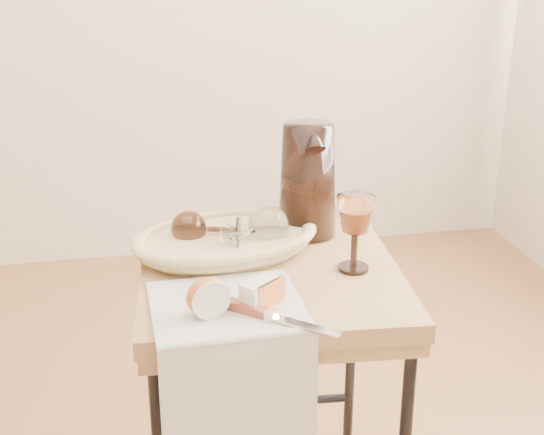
{
  "coord_description": "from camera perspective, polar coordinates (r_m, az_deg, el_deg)",
  "views": [
    {
      "loc": [
        0.18,
        -1.19,
        1.31
      ],
      "look_at": [
        0.44,
        0.14,
        0.78
      ],
      "focal_mm": 49.59,
      "sensor_mm": 36.0,
      "label": 1
    }
  ],
  "objects": [
    {
      "name": "side_table",
      "position": [
        1.68,
        -0.13,
        -14.21
      ],
      "size": [
        0.56,
        0.56,
        0.66
      ],
      "primitive_type": null,
      "rotation": [
        0.0,
        0.0,
        -0.07
      ],
      "color": "brown",
      "rests_on": "floor"
    },
    {
      "name": "tea_towel",
      "position": [
        1.37,
        -3.46,
        -6.7
      ],
      "size": [
        0.28,
        0.26,
        0.01
      ],
      "primitive_type": "cube",
      "rotation": [
        0.0,
        0.0,
        0.03
      ],
      "color": "silver",
      "rests_on": "side_table"
    },
    {
      "name": "bread_basket",
      "position": [
        1.59,
        -3.51,
        -1.95
      ],
      "size": [
        0.4,
        0.31,
        0.05
      ],
      "primitive_type": null,
      "rotation": [
        0.0,
        0.0,
        0.2
      ],
      "color": "tan",
      "rests_on": "side_table"
    },
    {
      "name": "goblet_lying_a",
      "position": [
        1.59,
        -4.74,
        -0.89
      ],
      "size": [
        0.14,
        0.11,
        0.08
      ],
      "primitive_type": null,
      "rotation": [
        0.0,
        0.0,
        2.87
      ],
      "color": "#472819",
      "rests_on": "bread_basket"
    },
    {
      "name": "goblet_lying_b",
      "position": [
        1.56,
        -1.52,
        -1.0
      ],
      "size": [
        0.16,
        0.15,
        0.09
      ],
      "primitive_type": null,
      "rotation": [
        0.0,
        0.0,
        0.53
      ],
      "color": "white",
      "rests_on": "bread_basket"
    },
    {
      "name": "pitcher",
      "position": [
        1.65,
        2.72,
        2.85
      ],
      "size": [
        0.17,
        0.25,
        0.29
      ],
      "primitive_type": null,
      "rotation": [
        0.0,
        0.0,
        -0.01
      ],
      "color": "black",
      "rests_on": "side_table"
    },
    {
      "name": "wine_goblet",
      "position": [
        1.49,
        6.31,
        -1.19
      ],
      "size": [
        0.1,
        0.1,
        0.16
      ],
      "primitive_type": null,
      "rotation": [
        0.0,
        0.0,
        -0.33
      ],
      "color": "white",
      "rests_on": "side_table"
    },
    {
      "name": "apple_half",
      "position": [
        1.33,
        -4.98,
        -5.95
      ],
      "size": [
        0.08,
        0.06,
        0.07
      ],
      "primitive_type": "ellipsoid",
      "rotation": [
        0.0,
        0.0,
        0.27
      ],
      "color": "red",
      "rests_on": "tea_towel"
    },
    {
      "name": "apple_wedge",
      "position": [
        1.36,
        -0.92,
        -5.76
      ],
      "size": [
        0.08,
        0.08,
        0.05
      ],
      "primitive_type": "cube",
      "rotation": [
        0.0,
        0.0,
        0.68
      ],
      "color": "silver",
      "rests_on": "tea_towel"
    },
    {
      "name": "table_knife",
      "position": [
        1.31,
        0.27,
        -7.47
      ],
      "size": [
        0.19,
        0.17,
        0.02
      ],
      "primitive_type": null,
      "rotation": [
        0.0,
        0.0,
        -0.72
      ],
      "color": "silver",
      "rests_on": "tea_towel"
    }
  ]
}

